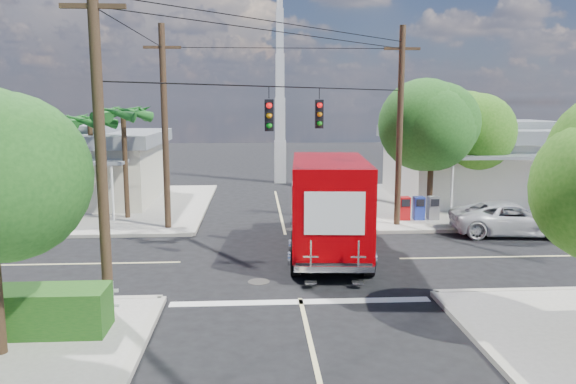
{
  "coord_description": "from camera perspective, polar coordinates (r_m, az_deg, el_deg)",
  "views": [
    {
      "loc": [
        -1.28,
        -19.68,
        5.68
      ],
      "look_at": [
        0.0,
        2.0,
        2.2
      ],
      "focal_mm": 35.0,
      "sensor_mm": 36.0,
      "label": 1
    }
  ],
  "objects": [
    {
      "name": "building_nw",
      "position": [
        34.06,
        -21.73,
        2.63
      ],
      "size": [
        10.8,
        10.2,
        4.3
      ],
      "color": "beige",
      "rests_on": "sidewalk_nw"
    },
    {
      "name": "delivery_truck",
      "position": [
        21.18,
        4.1,
        -1.33
      ],
      "size": [
        3.3,
        8.61,
        3.65
      ],
      "color": "black",
      "rests_on": "ground"
    },
    {
      "name": "road_markings",
      "position": [
        19.11,
        0.62,
        -8.17
      ],
      "size": [
        32.0,
        32.0,
        0.01
      ],
      "color": "beige",
      "rests_on": "ground"
    },
    {
      "name": "utility_poles",
      "position": [
        21.31,
        -4.22,
        6.37
      ],
      "size": [
        12.0,
        10.68,
        9.0
      ],
      "color": "#473321",
      "rests_on": "ground"
    },
    {
      "name": "palm_nw_back",
      "position": [
        29.85,
        -19.5,
        6.65
      ],
      "size": [
        3.01,
        3.08,
        5.19
      ],
      "color": "#422D1C",
      "rests_on": "sidewalk_nw"
    },
    {
      "name": "sidewalk_ne",
      "position": [
        33.37,
        18.05,
        -1.03
      ],
      "size": [
        14.12,
        14.12,
        0.14
      ],
      "color": "gray",
      "rests_on": "ground"
    },
    {
      "name": "sidewalk_nw",
      "position": [
        32.52,
        -20.5,
        -1.41
      ],
      "size": [
        14.12,
        14.12,
        0.14
      ],
      "color": "gray",
      "rests_on": "ground"
    },
    {
      "name": "radio_tower",
      "position": [
        39.72,
        -0.82,
        9.05
      ],
      "size": [
        0.8,
        0.8,
        17.0
      ],
      "color": "silver",
      "rests_on": "ground"
    },
    {
      "name": "tree_ne_front",
      "position": [
        27.78,
        14.52,
        6.93
      ],
      "size": [
        4.21,
        4.14,
        6.66
      ],
      "color": "#422D1C",
      "rests_on": "sidewalk_ne"
    },
    {
      "name": "picket_fence",
      "position": [
        16.3,
        -27.18,
        -9.79
      ],
      "size": [
        5.94,
        0.06,
        1.0
      ],
      "color": "silver",
      "rests_on": "sidewalk_sw"
    },
    {
      "name": "parked_car",
      "position": [
        26.1,
        21.77,
        -2.53
      ],
      "size": [
        5.32,
        2.84,
        1.42
      ],
      "primitive_type": "imported",
      "rotation": [
        0.0,
        0.0,
        1.47
      ],
      "color": "silver",
      "rests_on": "ground"
    },
    {
      "name": "building_ne",
      "position": [
        34.68,
        20.08,
        2.99
      ],
      "size": [
        11.8,
        10.2,
        4.5
      ],
      "color": "silver",
      "rests_on": "sidewalk_ne"
    },
    {
      "name": "tree_ne_back",
      "position": [
        30.75,
        17.86,
        5.88
      ],
      "size": [
        3.77,
        3.66,
        5.82
      ],
      "color": "#422D1C",
      "rests_on": "sidewalk_ne"
    },
    {
      "name": "palm_nw_front",
      "position": [
        27.89,
        -16.41,
        7.43
      ],
      "size": [
        3.01,
        3.08,
        5.59
      ],
      "color": "#422D1C",
      "rests_on": "sidewalk_nw"
    },
    {
      "name": "vending_boxes",
      "position": [
        27.48,
        13.13,
        -1.6
      ],
      "size": [
        1.9,
        0.5,
        1.1
      ],
      "color": "red",
      "rests_on": "sidewalk_ne"
    },
    {
      "name": "ground",
      "position": [
        20.52,
        0.33,
        -6.96
      ],
      "size": [
        120.0,
        120.0,
        0.0
      ],
      "primitive_type": "plane",
      "color": "black",
      "rests_on": "ground"
    }
  ]
}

